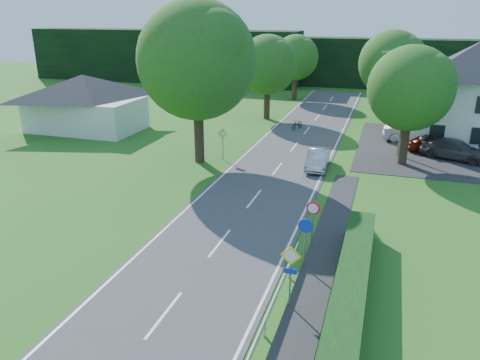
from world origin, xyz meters
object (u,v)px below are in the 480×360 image
(parked_car_silver_a, at_px, (413,133))
(moving_car, at_px, (318,159))
(motorcycle, at_px, (297,124))
(streetlight, at_px, (402,99))
(parked_car_red, at_px, (431,143))
(parked_car_grey, at_px, (455,149))
(parasol, at_px, (460,132))

(parked_car_silver_a, bearing_deg, moving_car, 144.21)
(parked_car_silver_a, bearing_deg, motorcycle, 80.24)
(streetlight, relative_size, parked_car_silver_a, 1.63)
(motorcycle, relative_size, parked_car_red, 0.46)
(parked_car_silver_a, xyz_separation_m, parked_car_grey, (2.96, -4.23, -0.08))
(parked_car_silver_a, relative_size, parked_car_grey, 0.98)
(parked_car_red, height_order, parked_car_grey, parked_car_grey)
(motorcycle, distance_m, parked_car_red, 12.37)
(parked_car_red, bearing_deg, motorcycle, 53.48)
(motorcycle, distance_m, parked_car_silver_a, 10.47)
(motorcycle, xyz_separation_m, parasol, (14.11, -1.29, 0.58))
(parked_car_red, distance_m, parked_car_silver_a, 2.84)
(streetlight, xyz_separation_m, parked_car_grey, (4.25, 0.51, -3.70))
(parked_car_red, xyz_separation_m, parasol, (2.43, 2.76, 0.38))
(parked_car_red, height_order, parasol, parasol)
(parked_car_grey, bearing_deg, parked_car_red, 64.07)
(moving_car, height_order, motorcycle, moving_car)
(parked_car_grey, bearing_deg, moving_car, 140.30)
(moving_car, relative_size, parked_car_grey, 0.82)
(streetlight, bearing_deg, parked_car_silver_a, 74.82)
(parked_car_red, bearing_deg, streetlight, 113.04)
(parked_car_red, bearing_deg, moving_car, 114.46)
(parasol, bearing_deg, moving_car, -136.40)
(moving_car, height_order, parasol, parasol)
(parasol, bearing_deg, parked_car_grey, -100.14)
(moving_car, height_order, parked_car_red, moving_car)
(moving_car, relative_size, parked_car_red, 1.04)
(parked_car_red, bearing_deg, parked_car_silver_a, 10.75)
(moving_car, bearing_deg, parked_car_red, 39.54)
(streetlight, distance_m, parked_car_silver_a, 6.10)
(parked_car_grey, xyz_separation_m, parasol, (0.80, 4.49, 0.32))
(parked_car_red, relative_size, parked_car_silver_a, 0.81)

